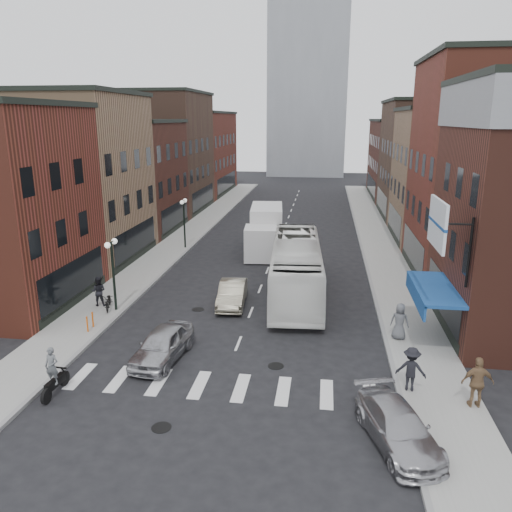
{
  "coord_description": "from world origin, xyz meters",
  "views": [
    {
      "loc": [
        3.85,
        -20.53,
        10.4
      ],
      "look_at": [
        0.16,
        5.98,
        2.99
      ],
      "focal_mm": 35.0,
      "sensor_mm": 36.0,
      "label": 1
    }
  ],
  "objects_px": {
    "parked_bicycle": "(109,301)",
    "ped_right_c": "(400,321)",
    "curb_car": "(398,427)",
    "ped_right_a": "(411,369)",
    "sedan_left_far": "(232,294)",
    "billboard_sign": "(440,225)",
    "motorcycle_rider": "(53,373)",
    "transit_bus": "(296,268)",
    "ped_left_solo": "(99,291)",
    "box_truck": "(265,230)",
    "ped_right_b": "(478,382)",
    "streetlamp_near": "(112,262)",
    "sedan_left_near": "(162,345)",
    "streetlamp_far": "(184,214)",
    "bike_rack": "(90,322)"
  },
  "relations": [
    {
      "from": "curb_car",
      "to": "parked_bicycle",
      "type": "relative_size",
      "value": 2.52
    },
    {
      "from": "parked_bicycle",
      "to": "curb_car",
      "type": "bearing_deg",
      "value": -52.29
    },
    {
      "from": "streetlamp_near",
      "to": "transit_bus",
      "type": "height_order",
      "value": "streetlamp_near"
    },
    {
      "from": "box_truck",
      "to": "sedan_left_far",
      "type": "bearing_deg",
      "value": -97.45
    },
    {
      "from": "streetlamp_far",
      "to": "sedan_left_near",
      "type": "relative_size",
      "value": 0.97
    },
    {
      "from": "billboard_sign",
      "to": "streetlamp_near",
      "type": "distance_m",
      "value": 16.68
    },
    {
      "from": "motorcycle_rider",
      "to": "curb_car",
      "type": "relative_size",
      "value": 0.46
    },
    {
      "from": "motorcycle_rider",
      "to": "ped_right_c",
      "type": "bearing_deg",
      "value": 30.62
    },
    {
      "from": "sedan_left_far",
      "to": "ped_right_a",
      "type": "xyz_separation_m",
      "value": [
        8.62,
        -8.46,
        0.35
      ]
    },
    {
      "from": "transit_bus",
      "to": "ped_left_solo",
      "type": "relative_size",
      "value": 7.2
    },
    {
      "from": "curb_car",
      "to": "ped_right_a",
      "type": "distance_m",
      "value": 3.47
    },
    {
      "from": "sedan_left_near",
      "to": "box_truck",
      "type": "bearing_deg",
      "value": 89.78
    },
    {
      "from": "ped_right_a",
      "to": "sedan_left_far",
      "type": "bearing_deg",
      "value": -32.34
    },
    {
      "from": "billboard_sign",
      "to": "curb_car",
      "type": "xyz_separation_m",
      "value": [
        -2.09,
        -6.28,
        -5.5
      ]
    },
    {
      "from": "billboard_sign",
      "to": "sedan_left_near",
      "type": "bearing_deg",
      "value": -172.3
    },
    {
      "from": "box_truck",
      "to": "motorcycle_rider",
      "type": "height_order",
      "value": "box_truck"
    },
    {
      "from": "sedan_left_far",
      "to": "parked_bicycle",
      "type": "height_order",
      "value": "sedan_left_far"
    },
    {
      "from": "curb_car",
      "to": "ped_right_a",
      "type": "height_order",
      "value": "ped_right_a"
    },
    {
      "from": "streetlamp_far",
      "to": "sedan_left_far",
      "type": "bearing_deg",
      "value": -62.76
    },
    {
      "from": "ped_right_c",
      "to": "streetlamp_near",
      "type": "bearing_deg",
      "value": 7.74
    },
    {
      "from": "parked_bicycle",
      "to": "ped_left_solo",
      "type": "relative_size",
      "value": 1.02
    },
    {
      "from": "streetlamp_far",
      "to": "bike_rack",
      "type": "xyz_separation_m",
      "value": [
        -0.2,
        -16.7,
        -2.36
      ]
    },
    {
      "from": "ped_right_c",
      "to": "sedan_left_far",
      "type": "bearing_deg",
      "value": -8.55
    },
    {
      "from": "bike_rack",
      "to": "parked_bicycle",
      "type": "distance_m",
      "value": 2.8
    },
    {
      "from": "sedan_left_far",
      "to": "ped_left_solo",
      "type": "relative_size",
      "value": 2.46
    },
    {
      "from": "motorcycle_rider",
      "to": "parked_bicycle",
      "type": "relative_size",
      "value": 1.16
    },
    {
      "from": "billboard_sign",
      "to": "sedan_left_far",
      "type": "bearing_deg",
      "value": 150.72
    },
    {
      "from": "parked_bicycle",
      "to": "ped_right_c",
      "type": "bearing_deg",
      "value": -24.39
    },
    {
      "from": "motorcycle_rider",
      "to": "sedan_left_far",
      "type": "distance_m",
      "value": 11.65
    },
    {
      "from": "sedan_left_far",
      "to": "parked_bicycle",
      "type": "bearing_deg",
      "value": -168.45
    },
    {
      "from": "box_truck",
      "to": "transit_bus",
      "type": "distance_m",
      "value": 10.27
    },
    {
      "from": "streetlamp_far",
      "to": "box_truck",
      "type": "bearing_deg",
      "value": 0.98
    },
    {
      "from": "transit_bus",
      "to": "ped_right_b",
      "type": "xyz_separation_m",
      "value": [
        7.32,
        -11.66,
        -0.57
      ]
    },
    {
      "from": "parked_bicycle",
      "to": "ped_right_c",
      "type": "relative_size",
      "value": 0.97
    },
    {
      "from": "box_truck",
      "to": "streetlamp_near",
      "type": "bearing_deg",
      "value": -120.52
    },
    {
      "from": "billboard_sign",
      "to": "curb_car",
      "type": "relative_size",
      "value": 0.85
    },
    {
      "from": "ped_right_a",
      "to": "sedan_left_near",
      "type": "bearing_deg",
      "value": 4.56
    },
    {
      "from": "sedan_left_far",
      "to": "ped_right_b",
      "type": "xyz_separation_m",
      "value": [
        10.82,
        -9.34,
        0.44
      ]
    },
    {
      "from": "parked_bicycle",
      "to": "ped_right_c",
      "type": "xyz_separation_m",
      "value": [
        15.45,
        -1.79,
        0.44
      ]
    },
    {
      "from": "parked_bicycle",
      "to": "sedan_left_far",
      "type": "bearing_deg",
      "value": -1.66
    },
    {
      "from": "box_truck",
      "to": "transit_bus",
      "type": "relative_size",
      "value": 0.68
    },
    {
      "from": "billboard_sign",
      "to": "streetlamp_near",
      "type": "xyz_separation_m",
      "value": [
        -15.99,
        3.5,
        -3.22
      ]
    },
    {
      "from": "bike_rack",
      "to": "transit_bus",
      "type": "relative_size",
      "value": 0.07
    },
    {
      "from": "box_truck",
      "to": "ped_right_b",
      "type": "relative_size",
      "value": 4.22
    },
    {
      "from": "curb_car",
      "to": "streetlamp_far",
      "type": "bearing_deg",
      "value": 102.69
    },
    {
      "from": "transit_bus",
      "to": "ped_right_b",
      "type": "bearing_deg",
      "value": -61.49
    },
    {
      "from": "bike_rack",
      "to": "box_truck",
      "type": "bearing_deg",
      "value": 67.98
    },
    {
      "from": "motorcycle_rider",
      "to": "transit_bus",
      "type": "relative_size",
      "value": 0.16
    },
    {
      "from": "curb_car",
      "to": "sedan_left_near",
      "type": "bearing_deg",
      "value": 136.16
    },
    {
      "from": "streetlamp_near",
      "to": "ped_right_a",
      "type": "height_order",
      "value": "streetlamp_near"
    }
  ]
}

